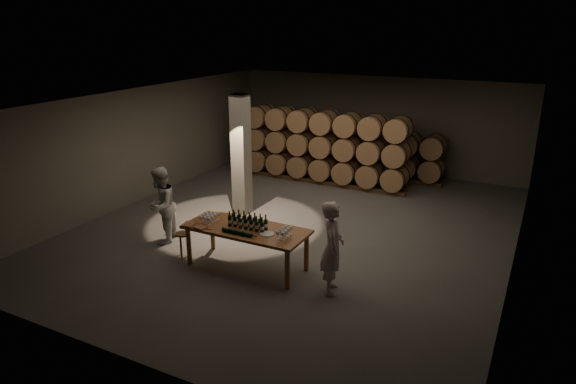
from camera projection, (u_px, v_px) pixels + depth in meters
The scene contains 15 objects.
room at pixel (241, 156), 13.43m from camera, with size 12.00×12.00×12.00m.
tasting_table at pixel (246, 232), 10.64m from camera, with size 2.60×1.10×0.90m.
barrel_stack_back at pixel (352, 149), 17.36m from camera, with size 6.26×0.95×1.57m.
barrel_stack_front at pixel (325, 145), 16.23m from camera, with size 5.48×0.95×2.31m.
bottle_cluster at pixel (248, 222), 10.57m from camera, with size 0.86×0.23×0.33m.
lying_bottles at pixel (238, 232), 10.27m from camera, with size 0.79×0.09×0.09m.
glass_cluster_left at pixel (209, 216), 10.93m from camera, with size 0.30×0.41×0.17m.
glass_cluster_right at pixel (284, 231), 10.13m from camera, with size 0.20×0.42×0.18m.
plate at pixel (267, 234), 10.28m from camera, with size 0.29×0.29×0.02m, color silver.
notebook_near at pixel (200, 227), 10.58m from camera, with size 0.24×0.19×0.03m, color brown.
notebook_corner at pixel (189, 224), 10.76m from camera, with size 0.23×0.29×0.02m, color brown.
pen at pixel (209, 229), 10.51m from camera, with size 0.01×0.01×0.13m, color black.
stool at pixel (183, 237), 11.26m from camera, with size 0.33×0.33×0.54m.
person_man at pixel (332, 247), 9.64m from camera, with size 0.67×0.44×1.84m, color beige.
person_woman at pixel (161, 206), 11.84m from camera, with size 0.88×0.69×1.82m, color silver.
Camera 1 is at (5.26, -10.82, 5.00)m, focal length 32.00 mm.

